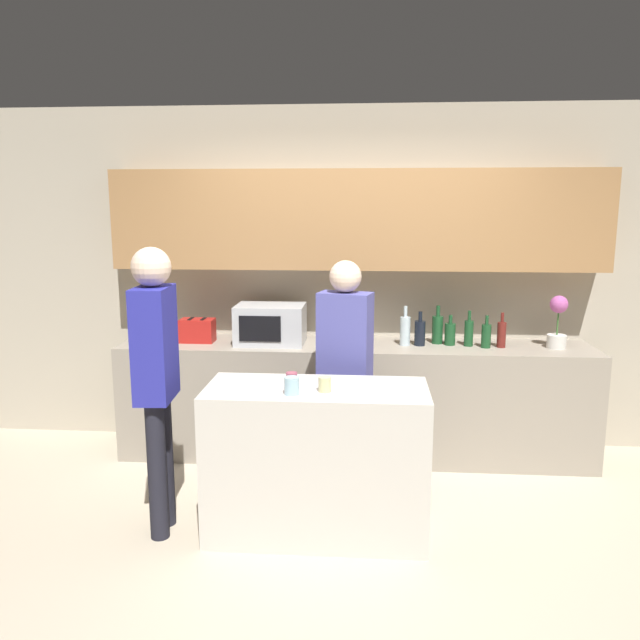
{
  "coord_description": "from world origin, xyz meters",
  "views": [
    {
      "loc": [
        0.1,
        -3.28,
        1.94
      ],
      "look_at": [
        -0.19,
        0.42,
        1.25
      ],
      "focal_mm": 35.0,
      "sensor_mm": 36.0,
      "label": 1
    }
  ],
  "objects_px": {
    "toaster": "(197,330)",
    "bottle_4": "(469,333)",
    "bottle_5": "(486,335)",
    "cup_1": "(292,380)",
    "bottle_0": "(405,330)",
    "bottle_6": "(502,334)",
    "potted_plant": "(558,322)",
    "person_left": "(345,359)",
    "person_center": "(156,366)",
    "microwave": "(271,324)",
    "cup_0": "(325,384)",
    "bottle_1": "(420,332)",
    "bottle_2": "(437,329)",
    "bottle_3": "(450,334)",
    "cup_2": "(292,386)"
  },
  "relations": [
    {
      "from": "bottle_2",
      "to": "bottle_1",
      "type": "bearing_deg",
      "value": -150.25
    },
    {
      "from": "bottle_6",
      "to": "bottle_2",
      "type": "bearing_deg",
      "value": 167.96
    },
    {
      "from": "bottle_3",
      "to": "person_left",
      "type": "distance_m",
      "value": 1.05
    },
    {
      "from": "bottle_2",
      "to": "toaster",
      "type": "bearing_deg",
      "value": -177.26
    },
    {
      "from": "bottle_3",
      "to": "bottle_6",
      "type": "distance_m",
      "value": 0.38
    },
    {
      "from": "bottle_5",
      "to": "bottle_4",
      "type": "bearing_deg",
      "value": 158.43
    },
    {
      "from": "cup_0",
      "to": "person_center",
      "type": "bearing_deg",
      "value": 178.94
    },
    {
      "from": "potted_plant",
      "to": "person_left",
      "type": "bearing_deg",
      "value": -156.87
    },
    {
      "from": "person_left",
      "to": "bottle_5",
      "type": "bearing_deg",
      "value": -133.73
    },
    {
      "from": "toaster",
      "to": "bottle_2",
      "type": "bearing_deg",
      "value": 2.74
    },
    {
      "from": "bottle_0",
      "to": "person_center",
      "type": "bearing_deg",
      "value": -139.66
    },
    {
      "from": "person_center",
      "to": "microwave",
      "type": "bearing_deg",
      "value": 155.81
    },
    {
      "from": "bottle_5",
      "to": "cup_1",
      "type": "bearing_deg",
      "value": -138.34
    },
    {
      "from": "cup_0",
      "to": "person_center",
      "type": "height_order",
      "value": "person_center"
    },
    {
      "from": "bottle_3",
      "to": "bottle_6",
      "type": "xyz_separation_m",
      "value": [
        0.37,
        -0.05,
        0.01
      ]
    },
    {
      "from": "cup_0",
      "to": "toaster",
      "type": "bearing_deg",
      "value": 130.24
    },
    {
      "from": "bottle_0",
      "to": "bottle_5",
      "type": "relative_size",
      "value": 1.23
    },
    {
      "from": "bottle_5",
      "to": "cup_2",
      "type": "xyz_separation_m",
      "value": [
        -1.3,
        -1.32,
        -0.03
      ]
    },
    {
      "from": "bottle_5",
      "to": "cup_0",
      "type": "xyz_separation_m",
      "value": [
        -1.12,
        -1.25,
        -0.04
      ]
    },
    {
      "from": "bottle_5",
      "to": "cup_0",
      "type": "relative_size",
      "value": 2.86
    },
    {
      "from": "bottle_3",
      "to": "cup_0",
      "type": "distance_m",
      "value": 1.58
    },
    {
      "from": "microwave",
      "to": "person_left",
      "type": "distance_m",
      "value": 0.9
    },
    {
      "from": "bottle_2",
      "to": "microwave",
      "type": "bearing_deg",
      "value": -175.96
    },
    {
      "from": "bottle_2",
      "to": "person_center",
      "type": "bearing_deg",
      "value": -142.29
    },
    {
      "from": "bottle_1",
      "to": "bottle_6",
      "type": "distance_m",
      "value": 0.6
    },
    {
      "from": "bottle_0",
      "to": "cup_1",
      "type": "xyz_separation_m",
      "value": [
        -0.72,
        -1.21,
        -0.06
      ]
    },
    {
      "from": "bottle_1",
      "to": "bottle_2",
      "type": "bearing_deg",
      "value": 29.75
    },
    {
      "from": "toaster",
      "to": "bottle_3",
      "type": "distance_m",
      "value": 1.95
    },
    {
      "from": "potted_plant",
      "to": "cup_1",
      "type": "distance_m",
      "value": 2.2
    },
    {
      "from": "bottle_0",
      "to": "person_left",
      "type": "bearing_deg",
      "value": -122.71
    },
    {
      "from": "microwave",
      "to": "cup_1",
      "type": "xyz_separation_m",
      "value": [
        0.31,
        -1.2,
        -0.09
      ]
    },
    {
      "from": "bottle_1",
      "to": "bottle_3",
      "type": "height_order",
      "value": "bottle_1"
    },
    {
      "from": "bottle_1",
      "to": "bottle_5",
      "type": "xyz_separation_m",
      "value": [
        0.49,
        -0.04,
        -0.01
      ]
    },
    {
      "from": "toaster",
      "to": "bottle_4",
      "type": "height_order",
      "value": "bottle_4"
    },
    {
      "from": "cup_0",
      "to": "cup_1",
      "type": "xyz_separation_m",
      "value": [
        -0.2,
        0.08,
        -0.0
      ]
    },
    {
      "from": "person_left",
      "to": "person_center",
      "type": "height_order",
      "value": "person_center"
    },
    {
      "from": "potted_plant",
      "to": "bottle_6",
      "type": "xyz_separation_m",
      "value": [
        -0.41,
        -0.01,
        -0.1
      ]
    },
    {
      "from": "toaster",
      "to": "bottle_2",
      "type": "xyz_separation_m",
      "value": [
        1.86,
        0.09,
        0.02
      ]
    },
    {
      "from": "bottle_1",
      "to": "cup_1",
      "type": "height_order",
      "value": "bottle_1"
    },
    {
      "from": "bottle_0",
      "to": "bottle_6",
      "type": "bearing_deg",
      "value": -1.43
    },
    {
      "from": "bottle_0",
      "to": "cup_0",
      "type": "xyz_separation_m",
      "value": [
        -0.52,
        -1.29,
        -0.06
      ]
    },
    {
      "from": "bottle_1",
      "to": "person_center",
      "type": "distance_m",
      "value": 2.05
    },
    {
      "from": "cup_2",
      "to": "bottle_5",
      "type": "bearing_deg",
      "value": 45.42
    },
    {
      "from": "toaster",
      "to": "potted_plant",
      "type": "relative_size",
      "value": 0.66
    },
    {
      "from": "bottle_5",
      "to": "bottle_6",
      "type": "distance_m",
      "value": 0.12
    },
    {
      "from": "person_center",
      "to": "bottle_4",
      "type": "bearing_deg",
      "value": 119.14
    },
    {
      "from": "potted_plant",
      "to": "bottle_1",
      "type": "relative_size",
      "value": 1.51
    },
    {
      "from": "microwave",
      "to": "potted_plant",
      "type": "distance_m",
      "value": 2.15
    },
    {
      "from": "toaster",
      "to": "person_left",
      "type": "xyz_separation_m",
      "value": [
        1.17,
        -0.66,
        -0.04
      ]
    },
    {
      "from": "bottle_5",
      "to": "person_center",
      "type": "xyz_separation_m",
      "value": [
        -2.1,
        -1.23,
        0.04
      ]
    }
  ]
}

